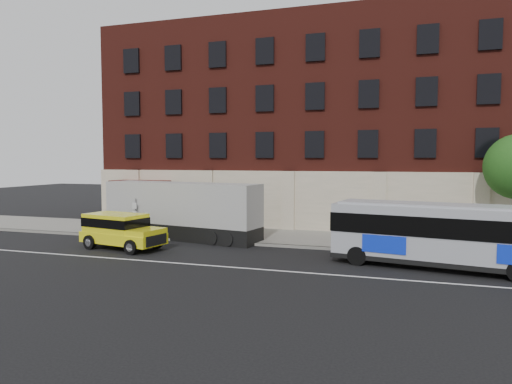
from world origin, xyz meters
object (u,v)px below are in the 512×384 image
(city_bus, at_px, (455,234))
(yellow_suv, at_px, (120,229))
(shipping_container, at_px, (181,211))
(sign_pole, at_px, (135,215))

(city_bus, distance_m, yellow_suv, 17.19)
(city_bus, relative_size, shipping_container, 1.03)
(sign_pole, relative_size, shipping_container, 0.23)
(sign_pole, bearing_deg, shipping_container, 14.97)
(yellow_suv, relative_size, shipping_container, 0.48)
(sign_pole, distance_m, shipping_container, 2.92)
(city_bus, relative_size, yellow_suv, 2.12)
(sign_pole, bearing_deg, city_bus, -9.83)
(city_bus, xyz_separation_m, shipping_container, (-15.44, 3.91, 0.10))
(city_bus, height_order, yellow_suv, city_bus)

